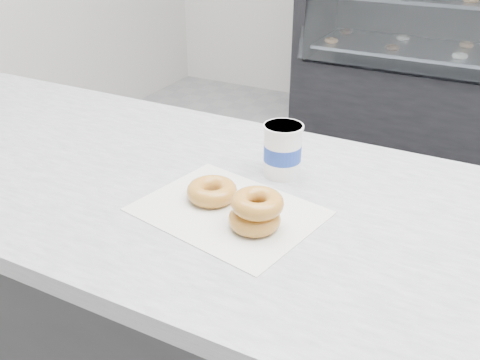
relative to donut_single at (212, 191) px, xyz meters
The scene contains 4 objects.
wax_paper 0.06m from the donut_single, 26.09° to the right, with size 0.34×0.26×0.00m, color silver.
donut_single is the anchor object (origin of this frame).
donut_stack 0.14m from the donut_single, 22.64° to the right, with size 0.11×0.11×0.07m.
coffee_cup 0.19m from the donut_single, 64.86° to the left, with size 0.10×0.10×0.12m.
Camera 1 is at (0.10, -1.45, 1.45)m, focal length 40.00 mm.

